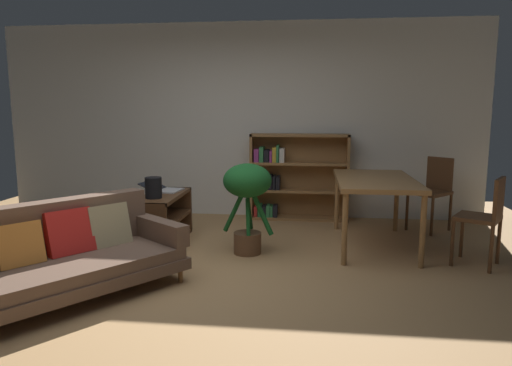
# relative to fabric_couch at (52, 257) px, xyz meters

# --- Properties ---
(ground_plane) EXTENTS (8.16, 8.16, 0.00)m
(ground_plane) POSITION_rel_fabric_couch_xyz_m (1.03, 0.49, -0.34)
(ground_plane) COLOR tan
(back_wall_panel) EXTENTS (6.80, 0.10, 2.70)m
(back_wall_panel) POSITION_rel_fabric_couch_xyz_m (1.03, 3.19, 1.01)
(back_wall_panel) COLOR silver
(back_wall_panel) RESTS_ON ground_plane
(fabric_couch) EXTENTS (1.91, 2.12, 0.75)m
(fabric_couch) POSITION_rel_fabric_couch_xyz_m (0.00, 0.00, 0.00)
(fabric_couch) COLOR brown
(fabric_couch) RESTS_ON ground_plane
(media_console) EXTENTS (0.40, 1.04, 0.56)m
(media_console) POSITION_rel_fabric_couch_xyz_m (0.40, 1.63, -0.06)
(media_console) COLOR #56351E
(media_console) RESTS_ON ground_plane
(open_laptop) EXTENTS (0.49, 0.39, 0.10)m
(open_laptop) POSITION_rel_fabric_couch_xyz_m (0.34, 1.86, 0.25)
(open_laptop) COLOR silver
(open_laptop) RESTS_ON media_console
(desk_speaker) EXTENTS (0.18, 0.18, 0.23)m
(desk_speaker) POSITION_rel_fabric_couch_xyz_m (0.37, 1.41, 0.34)
(desk_speaker) COLOR black
(desk_speaker) RESTS_ON media_console
(potted_floor_plant) EXTENTS (0.56, 0.51, 0.96)m
(potted_floor_plant) POSITION_rel_fabric_couch_xyz_m (1.41, 1.34, 0.32)
(potted_floor_plant) COLOR brown
(potted_floor_plant) RESTS_ON ground_plane
(dining_table) EXTENTS (0.83, 1.50, 0.77)m
(dining_table) POSITION_rel_fabric_couch_xyz_m (2.77, 1.77, 0.35)
(dining_table) COLOR olive
(dining_table) RESTS_ON ground_plane
(dining_chair_near) EXTENTS (0.52, 0.53, 0.88)m
(dining_chair_near) POSITION_rel_fabric_couch_xyz_m (3.73, 1.20, 0.17)
(dining_chair_near) COLOR #56351E
(dining_chair_near) RESTS_ON ground_plane
(dining_chair_far) EXTENTS (0.59, 0.59, 0.91)m
(dining_chair_far) POSITION_rel_fabric_couch_xyz_m (3.60, 2.60, 0.18)
(dining_chair_far) COLOR #56351E
(dining_chair_far) RESTS_ON ground_plane
(bookshelf) EXTENTS (1.34, 0.30, 1.18)m
(bookshelf) POSITION_rel_fabric_couch_xyz_m (1.81, 3.02, 0.25)
(bookshelf) COLOR olive
(bookshelf) RESTS_ON ground_plane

